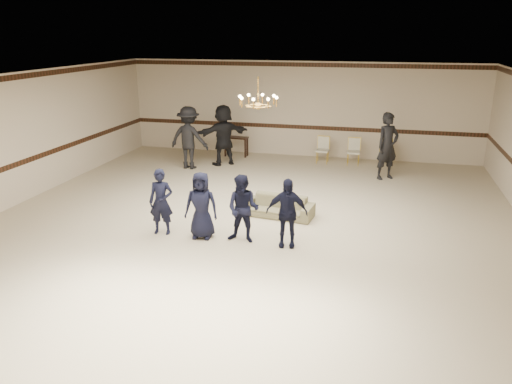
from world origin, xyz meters
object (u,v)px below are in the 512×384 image
boy_a (161,202)px  banquet_chair_right (385,154)px  boy_c (243,209)px  banquet_chair_mid (354,152)px  boy_b (201,205)px  adult_left (189,138)px  settee (278,206)px  boy_d (287,213)px  adult_right (387,146)px  banquet_chair_left (323,150)px  console_table (236,147)px  adult_mid (223,135)px  chandelier (258,91)px

boy_a → banquet_chair_right: boy_a is taller
boy_c → banquet_chair_mid: bearing=78.8°
boy_b → adult_left: size_ratio=0.73×
settee → boy_b: bearing=-121.4°
boy_c → banquet_chair_right: (2.79, 6.86, -0.28)m
settee → boy_d: bearing=-65.5°
boy_c → settee: size_ratio=0.86×
settee → banquet_chair_right: bearing=72.6°
boy_d → banquet_chair_right: bearing=66.7°
adult_right → banquet_chair_left: 2.51m
console_table → adult_mid: bearing=-89.0°
boy_a → adult_right: 7.16m
chandelier → adult_left: (-3.08, 3.47, -1.90)m
boy_d → adult_left: adult_left is taller
boy_d → settee: 1.76m
adult_mid → banquet_chair_left: 3.28m
adult_right → banquet_chair_right: (-0.02, 1.39, -0.55)m
banquet_chair_left → banquet_chair_right: 2.00m
banquet_chair_right → boy_a: bearing=-129.1°
boy_d → adult_right: (1.91, 5.48, 0.26)m
chandelier → boy_c: chandelier is taller
settee → banquet_chair_left: size_ratio=1.94×
chandelier → adult_right: (2.92, 3.77, -1.90)m
boy_b → settee: size_ratio=0.86×
adult_right → banquet_chair_mid: size_ratio=2.29×
settee → banquet_chair_right: banquet_chair_right is taller
boy_a → banquet_chair_left: 7.34m
boy_c → console_table: size_ratio=1.76×
boy_d → adult_left: 6.60m
boy_b → adult_left: (-2.29, 5.18, 0.26)m
boy_a → settee: (2.19, 1.62, -0.47)m
boy_b → chandelier: bearing=60.2°
settee → banquet_chair_right: (2.40, 5.24, 0.18)m
boy_d → adult_right: size_ratio=0.73×
adult_right → console_table: (-5.02, 1.59, -0.63)m
boy_a → boy_c: size_ratio=1.00×
boy_c → boy_d: 0.90m
adult_left → adult_mid: bearing=-136.4°
banquet_chair_mid → boy_d: bearing=-99.4°
banquet_chair_right → console_table: size_ratio=1.06×
banquet_chair_left → banquet_chair_mid: size_ratio=1.00×
chandelier → adult_left: 5.01m
chandelier → boy_a: (-1.69, -1.71, -2.17)m
boy_a → console_table: 7.08m
chandelier → banquet_chair_left: (0.90, 5.16, -2.45)m
adult_left → banquet_chair_right: adult_left is taller
boy_b → adult_left: 5.67m
adult_left → banquet_chair_mid: 5.28m
boy_b → adult_mid: bearing=98.3°
banquet_chair_mid → console_table: size_ratio=1.06×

